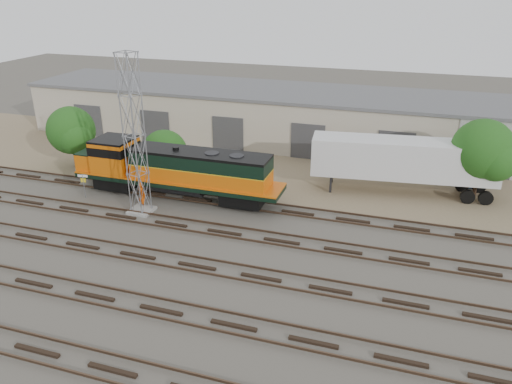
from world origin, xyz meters
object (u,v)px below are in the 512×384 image
(signal_tower, at_px, (134,139))
(locomotive, at_px, (174,169))
(semi_trailer, at_px, (408,161))
(worker, at_px, (142,195))

(signal_tower, bearing_deg, locomotive, 70.46)
(semi_trailer, bearing_deg, locomotive, -166.40)
(worker, distance_m, semi_trailer, 20.61)
(locomotive, xyz_separation_m, semi_trailer, (17.05, 6.37, 0.42))
(locomotive, relative_size, worker, 8.39)
(locomotive, xyz_separation_m, signal_tower, (-1.15, -3.24, 3.26))
(signal_tower, xyz_separation_m, semi_trailer, (18.20, 9.61, -2.84))
(semi_trailer, bearing_deg, worker, -161.46)
(signal_tower, distance_m, semi_trailer, 20.77)
(signal_tower, bearing_deg, semi_trailer, 27.84)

